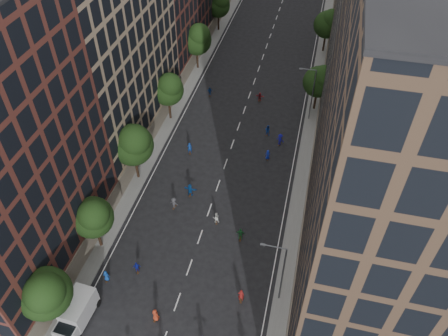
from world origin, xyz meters
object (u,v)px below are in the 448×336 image
streetlamp_near (281,271)px  skater_0 (106,276)px  cargo_van (76,313)px  streetlamp_far (311,92)px

streetlamp_near → skater_0: (-18.87, -2.22, -4.41)m
cargo_van → streetlamp_far: bearing=67.2°
streetlamp_near → streetlamp_far: bearing=90.0°
cargo_van → skater_0: (0.79, 5.16, -0.74)m
streetlamp_far → cargo_van: bearing=-116.0°
streetlamp_far → skater_0: size_ratio=6.00×
streetlamp_far → skater_0: (-18.87, -35.22, -4.41)m
streetlamp_near → skater_0: 19.50m
skater_0 → streetlamp_far: bearing=-120.3°
streetlamp_near → cargo_van: 21.32m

